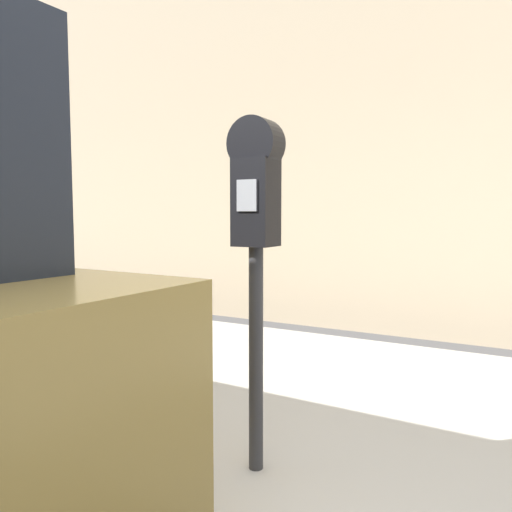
{
  "coord_description": "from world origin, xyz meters",
  "views": [
    {
      "loc": [
        0.91,
        -0.53,
        1.2
      ],
      "look_at": [
        -0.08,
        1.24,
        1.03
      ],
      "focal_mm": 35.0,
      "sensor_mm": 36.0,
      "label": 1
    }
  ],
  "objects": [
    {
      "name": "sidewalk",
      "position": [
        0.0,
        2.2,
        0.07
      ],
      "size": [
        24.0,
        2.8,
        0.13
      ],
      "color": "#BCB7AD",
      "rests_on": "ground_plane"
    },
    {
      "name": "parking_meter",
      "position": [
        -0.08,
        1.24,
        1.19
      ],
      "size": [
        0.21,
        0.15,
        1.46
      ],
      "color": "#2D2D30",
      "rests_on": "sidewalk"
    }
  ]
}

